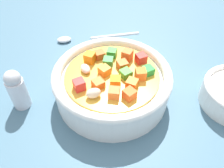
{
  "coord_description": "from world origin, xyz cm",
  "views": [
    {
      "loc": [
        -4.89,
        27.07,
        31.05
      ],
      "look_at": [
        0.0,
        0.0,
        2.83
      ],
      "focal_mm": 36.47,
      "sensor_mm": 36.0,
      "label": 1
    }
  ],
  "objects": [
    {
      "name": "soup_bowl_main",
      "position": [
        -0.01,
        0.0,
        3.26
      ],
      "size": [
        20.09,
        20.09,
        7.01
      ],
      "color": "white",
      "rests_on": "ground_plane"
    },
    {
      "name": "ground_plane",
      "position": [
        0.0,
        0.0,
        -1.0
      ],
      "size": [
        140.0,
        140.0,
        2.0
      ],
      "primitive_type": "cube",
      "color": "#42667A"
    },
    {
      "name": "pepper_shaker",
      "position": [
        14.94,
        4.91,
        3.8
      ],
      "size": [
        2.98,
        2.98,
        7.67
      ],
      "color": "silver",
      "rests_on": "ground_plane"
    },
    {
      "name": "spoon",
      "position": [
        8.18,
        -16.63,
        0.47
      ],
      "size": [
        18.71,
        8.46,
        1.09
      ],
      "rotation": [
        0.0,
        0.0,
        6.66
      ],
      "color": "silver",
      "rests_on": "ground_plane"
    }
  ]
}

